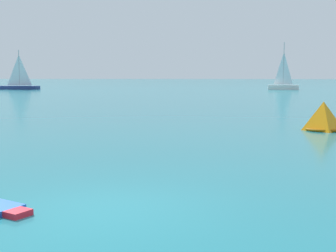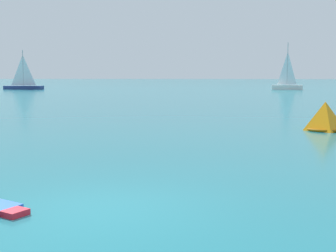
# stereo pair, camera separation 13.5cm
# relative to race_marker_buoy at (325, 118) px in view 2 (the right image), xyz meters

# --- Properties ---
(ground) EXTENTS (440.00, 440.00, 0.00)m
(ground) POSITION_rel_race_marker_buoy_xyz_m (-7.18, -12.69, -0.57)
(ground) COLOR #1E727F
(race_marker_buoy) EXTENTS (1.61, 1.61, 1.28)m
(race_marker_buoy) POSITION_rel_race_marker_buoy_xyz_m (0.00, 0.00, 0.00)
(race_marker_buoy) COLOR orange
(race_marker_buoy) RESTS_ON ground
(sailboat_left_horizon) EXTENTS (6.25, 2.15, 6.29)m
(sailboat_left_horizon) POSITION_rel_race_marker_buoy_xyz_m (-34.80, 51.92, 0.16)
(sailboat_left_horizon) COLOR navy
(sailboat_left_horizon) RESTS_ON ground
(sailboat_right_horizon) EXTENTS (4.86, 1.89, 7.41)m
(sailboat_right_horizon) POSITION_rel_race_marker_buoy_xyz_m (7.34, 54.16, 0.33)
(sailboat_right_horizon) COLOR white
(sailboat_right_horizon) RESTS_ON ground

